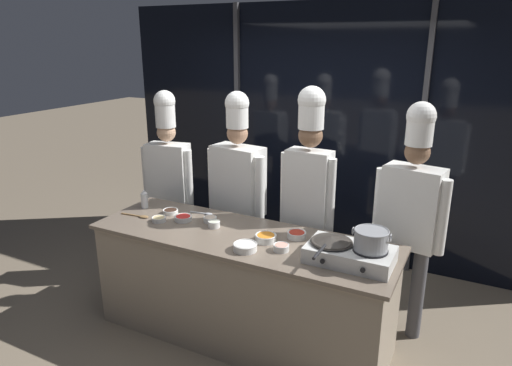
% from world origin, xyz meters
% --- Properties ---
extents(ground_plane, '(24.00, 24.00, 0.00)m').
position_xyz_m(ground_plane, '(0.00, 0.00, 0.00)').
color(ground_plane, '#7F705B').
extents(window_wall_back, '(4.76, 0.09, 2.70)m').
position_xyz_m(window_wall_back, '(0.00, 1.81, 1.35)').
color(window_wall_back, black).
rests_on(window_wall_back, ground_plane).
extents(demo_counter, '(2.39, 0.77, 0.89)m').
position_xyz_m(demo_counter, '(0.00, 0.00, 0.45)').
color(demo_counter, gray).
rests_on(demo_counter, ground_plane).
extents(portable_stove, '(0.57, 0.35, 0.12)m').
position_xyz_m(portable_stove, '(0.86, -0.05, 0.95)').
color(portable_stove, silver).
rests_on(portable_stove, demo_counter).
extents(frying_pan, '(0.29, 0.50, 0.05)m').
position_xyz_m(frying_pan, '(0.73, -0.05, 1.03)').
color(frying_pan, '#38332D').
rests_on(frying_pan, portable_stove).
extents(stock_pot, '(0.25, 0.23, 0.14)m').
position_xyz_m(stock_pot, '(0.99, -0.05, 1.08)').
color(stock_pot, '#93969B').
rests_on(stock_pot, portable_stove).
extents(squeeze_bottle_clear, '(0.06, 0.06, 0.17)m').
position_xyz_m(squeeze_bottle_clear, '(-1.05, 0.13, 0.97)').
color(squeeze_bottle_clear, white).
rests_on(squeeze_bottle_clear, demo_counter).
extents(prep_bowl_chili_flakes, '(0.15, 0.15, 0.05)m').
position_xyz_m(prep_bowl_chili_flakes, '(0.39, 0.15, 0.92)').
color(prep_bowl_chili_flakes, white).
rests_on(prep_bowl_chili_flakes, demo_counter).
extents(prep_bowl_bell_pepper, '(0.15, 0.15, 0.04)m').
position_xyz_m(prep_bowl_bell_pepper, '(-0.57, 0.05, 0.91)').
color(prep_bowl_bell_pepper, white).
rests_on(prep_bowl_bell_pepper, demo_counter).
extents(prep_bowl_rice, '(0.17, 0.17, 0.05)m').
position_xyz_m(prep_bowl_rice, '(0.15, -0.21, 0.92)').
color(prep_bowl_rice, white).
rests_on(prep_bowl_rice, demo_counter).
extents(prep_bowl_shrimp, '(0.11, 0.11, 0.05)m').
position_xyz_m(prep_bowl_shrimp, '(0.38, -0.10, 0.92)').
color(prep_bowl_shrimp, white).
rests_on(prep_bowl_shrimp, demo_counter).
extents(prep_bowl_carrots, '(0.16, 0.16, 0.05)m').
position_xyz_m(prep_bowl_carrots, '(0.21, -0.01, 0.92)').
color(prep_bowl_carrots, white).
rests_on(prep_bowl_carrots, demo_counter).
extents(prep_bowl_ginger, '(0.12, 0.12, 0.04)m').
position_xyz_m(prep_bowl_ginger, '(-0.74, -0.06, 0.91)').
color(prep_bowl_ginger, white).
rests_on(prep_bowl_ginger, demo_counter).
extents(prep_bowl_bean_sprouts, '(0.10, 0.10, 0.05)m').
position_xyz_m(prep_bowl_bean_sprouts, '(-0.27, 0.04, 0.92)').
color(prep_bowl_bean_sprouts, white).
rests_on(prep_bowl_bean_sprouts, demo_counter).
extents(prep_bowl_chicken, '(0.11, 0.11, 0.04)m').
position_xyz_m(prep_bowl_chicken, '(-0.36, 0.12, 0.91)').
color(prep_bowl_chicken, white).
rests_on(prep_bowl_chicken, demo_counter).
extents(prep_bowl_soy_glaze, '(0.13, 0.13, 0.04)m').
position_xyz_m(prep_bowl_soy_glaze, '(-0.76, 0.13, 0.91)').
color(prep_bowl_soy_glaze, white).
rests_on(prep_bowl_soy_glaze, demo_counter).
extents(serving_spoon_slotted, '(0.27, 0.06, 0.02)m').
position_xyz_m(serving_spoon_slotted, '(-0.94, -0.06, 0.90)').
color(serving_spoon_slotted, olive).
rests_on(serving_spoon_slotted, demo_counter).
extents(serving_spoon_solid, '(0.21, 0.05, 0.02)m').
position_xyz_m(serving_spoon_solid, '(-0.49, 0.25, 0.90)').
color(serving_spoon_solid, '#B2B5BA').
rests_on(serving_spoon_solid, demo_counter).
extents(chef_head, '(0.52, 0.28, 1.87)m').
position_xyz_m(chef_head, '(-1.15, 0.63, 1.08)').
color(chef_head, '#4C4C51').
rests_on(chef_head, ground_plane).
extents(chef_sous, '(0.61, 0.31, 1.90)m').
position_xyz_m(chef_sous, '(-0.38, 0.64, 1.08)').
color(chef_sous, '#2D3856').
rests_on(chef_sous, ground_plane).
extents(chef_line, '(0.48, 0.22, 1.98)m').
position_xyz_m(chef_line, '(0.33, 0.56, 1.21)').
color(chef_line, '#2D3856').
rests_on(chef_line, ground_plane).
extents(chef_pastry, '(0.56, 0.30, 1.90)m').
position_xyz_m(chef_pastry, '(1.13, 0.65, 1.10)').
color(chef_pastry, '#4C4C51').
rests_on(chef_pastry, ground_plane).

